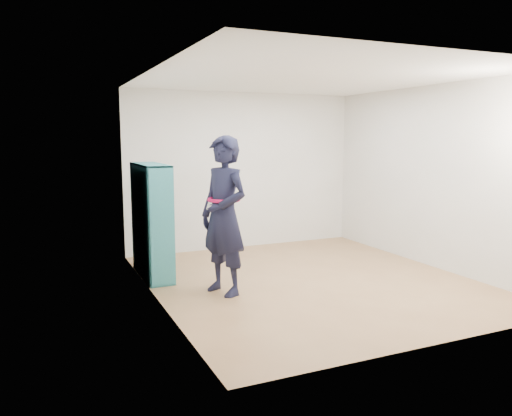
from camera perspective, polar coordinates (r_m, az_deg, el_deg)
name	(u,v)px	position (r m, az deg, el deg)	size (l,w,h in m)	color
floor	(309,280)	(6.66, 6.12, -8.23)	(4.50, 4.50, 0.00)	olive
ceiling	(313,77)	(6.43, 6.48, 14.61)	(4.50, 4.50, 0.00)	white
wall_left	(155,188)	(5.68, -11.44, 2.21)	(0.02, 4.50, 2.60)	beige
wall_right	(432,177)	(7.62, 19.43, 3.38)	(0.02, 4.50, 2.60)	beige
wall_back	(243,171)	(8.43, -1.45, 4.26)	(4.00, 0.02, 2.60)	beige
wall_front	(442,203)	(4.62, 20.47, 0.54)	(4.00, 0.02, 2.60)	beige
bookshelf	(150,222)	(6.81, -12.03, -1.59)	(0.33, 1.14, 1.52)	teal
person	(224,216)	(5.91, -3.68, -0.87)	(0.68, 0.81, 1.89)	black
smartphone	(209,206)	(5.87, -5.34, 0.26)	(0.06, 0.09, 0.13)	silver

